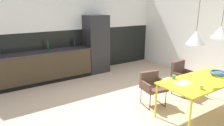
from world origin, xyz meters
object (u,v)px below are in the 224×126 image
mug_dark_espresso (201,87)px  bottle_wine_green (75,43)px  fruit_bowl (218,73)px  dining_table (203,81)px  mug_wide_latte (174,77)px  bottle_vinegar_dark (48,46)px  pendant_lamp_over_table_near (196,38)px  pendant_lamp_over_table_far (221,32)px  armchair_near_window (182,74)px  armchair_corner_seat (152,84)px  open_book (183,83)px  refrigerator_column (96,44)px

mug_dark_espresso → bottle_wine_green: 4.13m
fruit_bowl → mug_dark_espresso: fruit_bowl is taller
dining_table → bottle_wine_green: bottle_wine_green is taller
mug_wide_latte → bottle_vinegar_dark: bearing=114.5°
dining_table → pendant_lamp_over_table_near: 0.99m
dining_table → pendant_lamp_over_table_near: pendant_lamp_over_table_near is taller
mug_wide_latte → pendant_lamp_over_table_far: size_ratio=0.09×
bottle_vinegar_dark → pendant_lamp_over_table_near: pendant_lamp_over_table_near is taller
dining_table → mug_wide_latte: (-0.47, 0.35, 0.08)m
dining_table → armchair_near_window: 1.01m
armchair_near_window → fruit_bowl: (0.02, -0.90, 0.27)m
armchair_corner_seat → bottle_wine_green: (-0.56, 2.94, 0.53)m
armchair_corner_seat → armchair_near_window: bearing=-168.0°
dining_table → pendant_lamp_over_table_far: (0.37, -0.00, 0.96)m
mug_wide_latte → open_book: bearing=-99.2°
open_book → bottle_wine_green: (-0.61, 3.71, 0.27)m
mug_dark_espresso → pendant_lamp_over_table_near: pendant_lamp_over_table_near is taller
armchair_near_window → mug_dark_espresso: (-0.95, -1.15, 0.25)m
fruit_bowl → refrigerator_column: bearing=103.8°
open_book → bottle_vinegar_dark: (-1.48, 3.61, 0.28)m
mug_wide_latte → mug_dark_espresso: size_ratio=0.98×
armchair_near_window → bottle_vinegar_dark: size_ratio=2.68×
armchair_near_window → mug_wide_latte: size_ratio=7.43×
open_book → pendant_lamp_over_table_near: 0.88m
refrigerator_column → armchair_near_window: bearing=-72.3°
mug_wide_latte → mug_dark_espresso: (-0.02, -0.63, -0.00)m
armchair_near_window → armchair_corner_seat: bearing=-3.0°
armchair_near_window → fruit_bowl: bearing=87.2°
refrigerator_column → dining_table: 3.68m
refrigerator_column → armchair_corner_seat: 2.83m
mug_dark_espresso → dining_table: bearing=29.4°
dining_table → pendant_lamp_over_table_far: size_ratio=1.50×
open_book → dining_table: bearing=-10.2°
dining_table → armchair_near_window: size_ratio=2.26×
armchair_corner_seat → fruit_bowl: (1.05, -0.88, 0.31)m
mug_dark_espresso → armchair_near_window: bearing=50.6°
mug_wide_latte → fruit_bowl: bearing=-21.5°
armchair_corner_seat → fruit_bowl: size_ratio=2.09×
refrigerator_column → dining_table: (0.42, -3.65, -0.24)m
armchair_corner_seat → open_book: size_ratio=2.55×
dining_table → armchair_corner_seat: armchair_corner_seat is taller
pendant_lamp_over_table_near → bottle_wine_green: bearing=101.2°
bottle_wine_green → open_book: bearing=-80.7°
open_book → mug_dark_espresso: mug_dark_espresso is taller
armchair_near_window → mug_wide_latte: 1.10m
bottle_wine_green → dining_table: bearing=-73.6°
open_book → mug_dark_espresso: (0.03, -0.37, 0.04)m
armchair_near_window → armchair_corner_seat: (-1.03, -0.02, -0.04)m
bottle_vinegar_dark → pendant_lamp_over_table_far: pendant_lamp_over_table_far is taller
refrigerator_column → bottle_wine_green: refrigerator_column is taller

